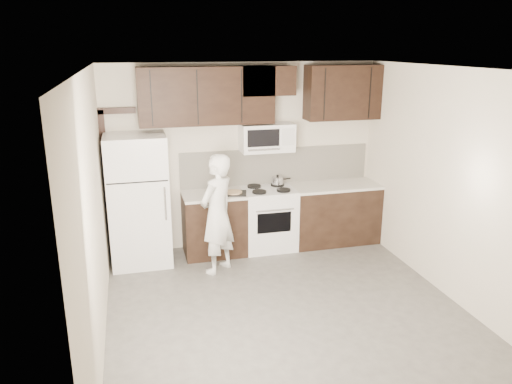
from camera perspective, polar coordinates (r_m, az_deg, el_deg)
name	(u,v)px	position (r m, az deg, el deg)	size (l,w,h in m)	color
floor	(289,315)	(5.82, 3.79, -13.80)	(4.50, 4.50, 0.00)	#4F4C4A
back_wall	(243,156)	(7.36, -1.44, 4.11)	(4.00, 4.00, 0.00)	beige
ceiling	(294,69)	(5.03, 4.39, 13.80)	(4.50, 4.50, 0.00)	white
counter_run	(288,217)	(7.48, 3.66, -2.86)	(2.95, 0.64, 0.91)	black
stove	(268,218)	(7.39, 1.42, -3.02)	(0.76, 0.66, 0.94)	white
backsplash	(276,166)	(7.52, 2.31, 3.03)	(2.90, 0.02, 0.54)	silver
upper_cabinets	(260,93)	(7.10, 0.50, 11.27)	(3.48, 0.35, 0.78)	black
microwave	(267,137)	(7.19, 1.23, 6.25)	(0.76, 0.42, 0.40)	white
refrigerator	(139,200)	(6.96, -13.27, -0.93)	(0.80, 0.76, 1.80)	white
door_trim	(109,172)	(7.18, -16.47, 2.26)	(0.50, 0.08, 2.12)	black
saucepan	(278,181)	(7.42, 2.49, 1.25)	(0.30, 0.18, 0.17)	silver
baking_tray	(233,193)	(7.02, -2.60, -0.15)	(0.36, 0.27, 0.02)	black
pizza	(233,192)	(7.02, -2.60, -0.01)	(0.24, 0.24, 0.02)	beige
person	(217,214)	(6.54, -4.46, -2.54)	(0.59, 0.38, 1.61)	silver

